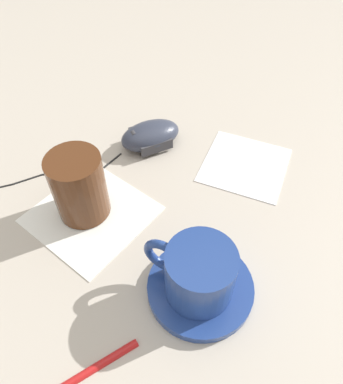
{
  "coord_description": "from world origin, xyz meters",
  "views": [
    {
      "loc": [
        -0.1,
        -0.28,
        0.41
      ],
      "look_at": [
        0.04,
        0.02,
        0.03
      ],
      "focal_mm": 35.0,
      "sensor_mm": 36.0,
      "label": 1
    }
  ],
  "objects_px": {
    "saucer": "(200,288)",
    "pen": "(69,382)",
    "coffee_cup": "(198,273)",
    "drinking_glass": "(79,186)",
    "computer_mouse": "(150,135)"
  },
  "relations": [
    {
      "from": "saucer",
      "to": "drinking_glass",
      "type": "relative_size",
      "value": 1.31
    },
    {
      "from": "computer_mouse",
      "to": "pen",
      "type": "bearing_deg",
      "value": -125.87
    },
    {
      "from": "computer_mouse",
      "to": "drinking_glass",
      "type": "xyz_separation_m",
      "value": [
        -0.13,
        -0.09,
        0.03
      ]
    },
    {
      "from": "coffee_cup",
      "to": "saucer",
      "type": "bearing_deg",
      "value": -1.51
    },
    {
      "from": "coffee_cup",
      "to": "drinking_glass",
      "type": "height_order",
      "value": "drinking_glass"
    },
    {
      "from": "pen",
      "to": "computer_mouse",
      "type": "bearing_deg",
      "value": 54.13
    },
    {
      "from": "saucer",
      "to": "coffee_cup",
      "type": "height_order",
      "value": "coffee_cup"
    },
    {
      "from": "coffee_cup",
      "to": "pen",
      "type": "distance_m",
      "value": 0.17
    },
    {
      "from": "computer_mouse",
      "to": "drinking_glass",
      "type": "relative_size",
      "value": 1.02
    },
    {
      "from": "saucer",
      "to": "computer_mouse",
      "type": "xyz_separation_m",
      "value": [
        0.05,
        0.26,
        0.01
      ]
    },
    {
      "from": "drinking_glass",
      "to": "computer_mouse",
      "type": "bearing_deg",
      "value": 32.68
    },
    {
      "from": "coffee_cup",
      "to": "drinking_glass",
      "type": "xyz_separation_m",
      "value": [
        -0.08,
        0.17,
        0.0
      ]
    },
    {
      "from": "saucer",
      "to": "drinking_glass",
      "type": "distance_m",
      "value": 0.2
    },
    {
      "from": "pen",
      "to": "coffee_cup",
      "type": "bearing_deg",
      "value": 12.07
    },
    {
      "from": "saucer",
      "to": "pen",
      "type": "distance_m",
      "value": 0.17
    }
  ]
}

